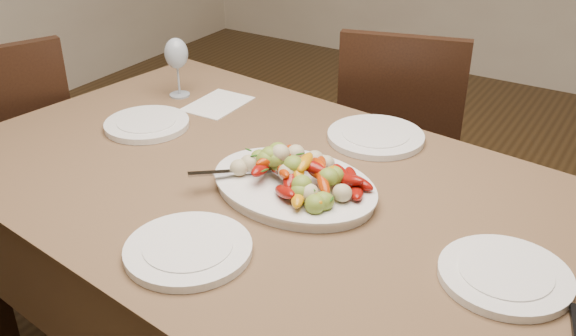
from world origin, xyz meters
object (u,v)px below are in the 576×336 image
(chair_far, at_px, (401,144))
(wine_glass, at_px, (177,66))
(plate_far, at_px, (376,137))
(dining_table, at_px, (288,311))
(plate_right, at_px, (505,276))
(chair_left, at_px, (5,163))
(plate_left, at_px, (147,124))
(plate_near, at_px, (188,250))
(serving_platter, at_px, (294,188))

(chair_far, xyz_separation_m, wine_glass, (-0.55, -0.60, 0.39))
(plate_far, bearing_deg, chair_far, 103.78)
(dining_table, bearing_deg, wine_glass, 152.08)
(chair_far, bearing_deg, wine_glass, 31.35)
(dining_table, distance_m, chair_far, 0.94)
(chair_far, distance_m, wine_glass, 0.90)
(dining_table, relative_size, plate_right, 7.11)
(chair_left, relative_size, plate_left, 3.86)
(plate_left, relative_size, wine_glass, 1.20)
(chair_far, height_order, chair_left, same)
(plate_right, bearing_deg, plate_left, 171.69)
(plate_left, height_order, plate_far, same)
(wine_glass, bearing_deg, plate_far, 3.27)
(wine_glass, bearing_deg, plate_right, -18.87)
(dining_table, bearing_deg, plate_far, 80.90)
(dining_table, xyz_separation_m, wine_glass, (-0.63, 0.33, 0.48))
(plate_left, distance_m, plate_far, 0.67)
(dining_table, relative_size, plate_left, 7.47)
(chair_left, bearing_deg, plate_near, 95.95)
(plate_right, height_order, plate_near, same)
(plate_right, bearing_deg, chair_far, 121.87)
(dining_table, distance_m, plate_near, 0.51)
(chair_far, relative_size, plate_right, 3.67)
(plate_near, bearing_deg, plate_right, 24.24)
(plate_near, bearing_deg, chair_left, 162.80)
(plate_right, height_order, plate_far, same)
(plate_right, bearing_deg, dining_table, 172.88)
(chair_far, distance_m, serving_platter, 0.98)
(dining_table, relative_size, wine_glass, 8.98)
(chair_left, distance_m, plate_far, 1.35)
(plate_right, relative_size, plate_far, 0.95)
(wine_glass, bearing_deg, serving_platter, -27.24)
(chair_far, relative_size, plate_far, 3.49)
(chair_left, distance_m, serving_platter, 1.26)
(plate_right, bearing_deg, wine_glass, 161.13)
(chair_left, xyz_separation_m, serving_platter, (1.23, -0.03, 0.30))
(dining_table, height_order, wine_glass, wine_glass)
(chair_far, distance_m, plate_near, 1.29)
(wine_glass, bearing_deg, plate_near, -48.34)
(chair_far, height_order, plate_far, chair_far)
(chair_left, height_order, serving_platter, chair_left)
(plate_right, xyz_separation_m, plate_far, (-0.48, 0.44, 0.00))
(chair_far, height_order, serving_platter, chair_far)
(chair_left, xyz_separation_m, plate_right, (1.76, -0.10, 0.29))
(plate_near, bearing_deg, serving_platter, 80.75)
(dining_table, height_order, plate_far, plate_far)
(chair_left, height_order, plate_right, chair_left)
(serving_platter, distance_m, plate_right, 0.53)
(chair_left, bearing_deg, wine_glass, 139.99)
(chair_far, height_order, plate_left, chair_far)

